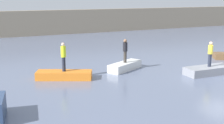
{
  "coord_description": "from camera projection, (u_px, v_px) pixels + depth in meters",
  "views": [
    {
      "loc": [
        -14.78,
        -14.4,
        5.25
      ],
      "look_at": [
        -6.31,
        3.93,
        0.68
      ],
      "focal_mm": 47.72,
      "sensor_mm": 36.0,
      "label": 1
    }
  ],
  "objects": [
    {
      "name": "rowboat_grey",
      "position": [
        209.0,
        70.0,
        20.1
      ],
      "size": [
        3.47,
        1.34,
        0.52
      ],
      "primitive_type": "cube",
      "rotation": [
        0.0,
        0.0,
        -0.02
      ],
      "color": "gray",
      "rests_on": "ground_plane"
    },
    {
      "name": "embankment_wall",
      "position": [
        89.0,
        21.0,
        42.01
      ],
      "size": [
        80.0,
        1.2,
        3.26
      ],
      "primitive_type": "cube",
      "color": "gray",
      "rests_on": "ground_plane"
    },
    {
      "name": "person_dark_shirt",
      "position": [
        125.0,
        49.0,
        20.94
      ],
      "size": [
        0.32,
        0.32,
        1.68
      ],
      "color": "#38332D",
      "rests_on": "rowboat_white"
    },
    {
      "name": "person_hiviz_shirt",
      "position": [
        63.0,
        55.0,
        18.66
      ],
      "size": [
        0.32,
        0.32,
        1.83
      ],
      "color": "#232838",
      "rests_on": "rowboat_orange"
    },
    {
      "name": "rowboat_white",
      "position": [
        125.0,
        66.0,
        21.21
      ],
      "size": [
        3.03,
        2.2,
        0.55
      ],
      "primitive_type": "cube",
      "rotation": [
        0.0,
        0.0,
        0.48
      ],
      "color": "white",
      "rests_on": "ground_plane"
    },
    {
      "name": "ground_plane",
      "position": [
        222.0,
        75.0,
        19.95
      ],
      "size": [
        120.0,
        120.0,
        0.0
      ],
      "primitive_type": "plane",
      "color": "slate"
    },
    {
      "name": "rowboat_orange",
      "position": [
        64.0,
        75.0,
        18.95
      ],
      "size": [
        3.62,
        2.45,
        0.51
      ],
      "primitive_type": "cube",
      "rotation": [
        0.0,
        0.0,
        -0.43
      ],
      "color": "orange",
      "rests_on": "ground_plane"
    },
    {
      "name": "person_yellow_shirt",
      "position": [
        210.0,
        53.0,
        19.83
      ],
      "size": [
        0.32,
        0.32,
        1.69
      ],
      "color": "#232838",
      "rests_on": "rowboat_grey"
    }
  ]
}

